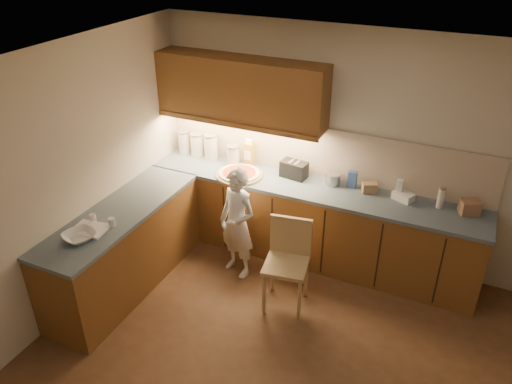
% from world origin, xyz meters
% --- Properties ---
extents(room, '(4.54, 4.50, 2.62)m').
position_xyz_m(room, '(0.00, 0.00, 1.68)').
color(room, '#54341C').
rests_on(room, ground).
extents(l_counter, '(3.77, 2.62, 0.92)m').
position_xyz_m(l_counter, '(-0.92, 1.25, 0.46)').
color(l_counter, brown).
rests_on(l_counter, ground).
extents(backsplash, '(3.75, 0.02, 0.58)m').
position_xyz_m(backsplash, '(-0.38, 1.99, 1.21)').
color(backsplash, '#C6B299').
rests_on(backsplash, l_counter).
extents(upper_cabinets, '(1.95, 0.36, 0.73)m').
position_xyz_m(upper_cabinets, '(-1.27, 1.82, 1.85)').
color(upper_cabinets, brown).
rests_on(upper_cabinets, ground).
extents(pizza_on_board, '(0.53, 0.53, 0.21)m').
position_xyz_m(pizza_on_board, '(-1.19, 1.59, 0.94)').
color(pizza_on_board, tan).
rests_on(pizza_on_board, l_counter).
extents(child, '(0.53, 0.43, 1.26)m').
position_xyz_m(child, '(-0.97, 1.08, 0.63)').
color(child, white).
rests_on(child, ground).
extents(wooden_chair, '(0.48, 0.48, 0.94)m').
position_xyz_m(wooden_chair, '(-0.30, 0.87, 0.54)').
color(wooden_chair, tan).
rests_on(wooden_chair, ground).
extents(mixing_bowl, '(0.36, 0.36, 0.07)m').
position_xyz_m(mixing_bowl, '(-1.95, -0.16, 0.95)').
color(mixing_bowl, white).
rests_on(mixing_bowl, l_counter).
extents(canister_a, '(0.15, 0.15, 0.29)m').
position_xyz_m(canister_a, '(-2.08, 1.86, 1.07)').
color(canister_a, beige).
rests_on(canister_a, l_counter).
extents(canister_b, '(0.17, 0.17, 0.29)m').
position_xyz_m(canister_b, '(-1.90, 1.87, 1.07)').
color(canister_b, white).
rests_on(canister_b, l_counter).
extents(canister_c, '(0.17, 0.17, 0.32)m').
position_xyz_m(canister_c, '(-1.70, 1.86, 1.08)').
color(canister_c, white).
rests_on(canister_c, l_counter).
extents(canister_d, '(0.15, 0.15, 0.25)m').
position_xyz_m(canister_d, '(-1.38, 1.82, 1.04)').
color(canister_d, beige).
rests_on(canister_d, l_counter).
extents(oil_jug, '(0.12, 0.09, 0.33)m').
position_xyz_m(oil_jug, '(-1.21, 1.89, 1.07)').
color(oil_jug, '#AF8A23').
rests_on(oil_jug, l_counter).
extents(toaster, '(0.31, 0.20, 0.19)m').
position_xyz_m(toaster, '(-0.62, 1.83, 1.01)').
color(toaster, black).
rests_on(toaster, l_counter).
extents(steel_pot, '(0.17, 0.17, 0.13)m').
position_xyz_m(steel_pot, '(-0.17, 1.85, 0.99)').
color(steel_pot, '#A4A4A9').
rests_on(steel_pot, l_counter).
extents(blue_box, '(0.09, 0.06, 0.18)m').
position_xyz_m(blue_box, '(0.04, 1.87, 1.01)').
color(blue_box, '#33519A').
rests_on(blue_box, l_counter).
extents(card_box_a, '(0.18, 0.16, 0.11)m').
position_xyz_m(card_box_a, '(0.24, 1.84, 0.97)').
color(card_box_a, '#A37D58').
rests_on(card_box_a, l_counter).
extents(white_bottle, '(0.07, 0.07, 0.20)m').
position_xyz_m(white_bottle, '(0.54, 1.86, 1.02)').
color(white_bottle, silver).
rests_on(white_bottle, l_counter).
extents(flat_pack, '(0.24, 0.21, 0.08)m').
position_xyz_m(flat_pack, '(0.60, 1.82, 0.96)').
color(flat_pack, white).
rests_on(flat_pack, l_counter).
extents(tall_jar, '(0.07, 0.07, 0.23)m').
position_xyz_m(tall_jar, '(0.96, 1.82, 1.04)').
color(tall_jar, white).
rests_on(tall_jar, l_counter).
extents(card_box_b, '(0.23, 0.20, 0.14)m').
position_xyz_m(card_box_b, '(1.24, 1.82, 0.99)').
color(card_box_b, '#A37657').
rests_on(card_box_b, l_counter).
extents(dough_cloth, '(0.34, 0.29, 0.02)m').
position_xyz_m(dough_cloth, '(-1.97, 0.00, 0.93)').
color(dough_cloth, white).
rests_on(dough_cloth, l_counter).
extents(spice_jar_a, '(0.08, 0.08, 0.08)m').
position_xyz_m(spice_jar_a, '(-2.05, 0.13, 0.96)').
color(spice_jar_a, silver).
rests_on(spice_jar_a, l_counter).
extents(spice_jar_b, '(0.08, 0.08, 0.08)m').
position_xyz_m(spice_jar_b, '(-1.83, 0.15, 0.96)').
color(spice_jar_b, white).
rests_on(spice_jar_b, l_counter).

